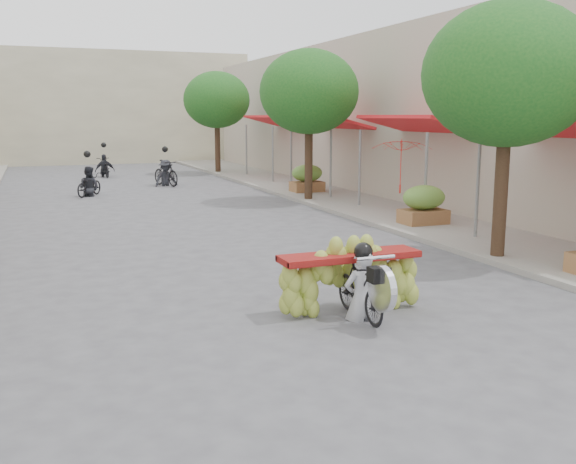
# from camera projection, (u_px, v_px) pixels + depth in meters

# --- Properties ---
(ground) EXTENTS (120.00, 120.00, 0.00)m
(ground) POSITION_uv_depth(u_px,v_px,m) (354.00, 365.00, 7.80)
(ground) COLOR #5A595F
(ground) RESTS_ON ground
(sidewalk_right) EXTENTS (4.00, 60.00, 0.12)m
(sidewalk_right) POSITION_uv_depth(u_px,v_px,m) (337.00, 195.00, 24.04)
(sidewalk_right) COLOR gray
(sidewalk_right) RESTS_ON ground
(shophouse_row_right) EXTENTS (9.77, 40.00, 6.00)m
(shophouse_row_right) POSITION_uv_depth(u_px,v_px,m) (468.00, 116.00, 24.39)
(shophouse_row_right) COLOR #B2A494
(shophouse_row_right) RESTS_ON ground
(far_building) EXTENTS (20.00, 6.00, 7.00)m
(far_building) POSITION_uv_depth(u_px,v_px,m) (89.00, 108.00, 41.98)
(far_building) COLOR #C1B898
(far_building) RESTS_ON ground
(street_tree_near) EXTENTS (3.40, 3.40, 5.25)m
(street_tree_near) POSITION_uv_depth(u_px,v_px,m) (508.00, 75.00, 12.72)
(street_tree_near) COLOR #3A2719
(street_tree_near) RESTS_ON ground
(street_tree_mid) EXTENTS (3.40, 3.40, 5.25)m
(street_tree_mid) POSITION_uv_depth(u_px,v_px,m) (309.00, 92.00, 21.88)
(street_tree_mid) COLOR #3A2719
(street_tree_mid) RESTS_ON ground
(street_tree_far) EXTENTS (3.40, 3.40, 5.25)m
(street_tree_far) POSITION_uv_depth(u_px,v_px,m) (217.00, 100.00, 32.88)
(street_tree_far) COLOR #3A2719
(street_tree_far) RESTS_ON ground
(produce_crate_mid) EXTENTS (1.20, 0.88, 1.16)m
(produce_crate_mid) POSITION_uv_depth(u_px,v_px,m) (424.00, 202.00, 17.22)
(produce_crate_mid) COLOR brown
(produce_crate_mid) RESTS_ON ground
(produce_crate_far) EXTENTS (1.20, 0.88, 1.16)m
(produce_crate_far) POSITION_uv_depth(u_px,v_px,m) (307.00, 176.00, 24.55)
(produce_crate_far) COLOR brown
(produce_crate_far) RESTS_ON ground
(banana_motorbike) EXTENTS (2.21, 1.74, 1.94)m
(banana_motorbike) POSITION_uv_depth(u_px,v_px,m) (355.00, 272.00, 9.63)
(banana_motorbike) COLOR black
(banana_motorbike) RESTS_ON ground
(market_umbrella) EXTENTS (2.25, 2.25, 1.56)m
(market_umbrella) POSITION_uv_depth(u_px,v_px,m) (402.00, 138.00, 17.88)
(market_umbrella) COLOR red
(market_umbrella) RESTS_ON ground
(pedestrian) EXTENTS (0.94, 0.86, 1.65)m
(pedestrian) POSITION_uv_depth(u_px,v_px,m) (308.00, 170.00, 24.61)
(pedestrian) COLOR white
(pedestrian) RESTS_ON ground
(bg_motorbike_a) EXTENTS (1.33, 1.59, 1.95)m
(bg_motorbike_a) POSITION_uv_depth(u_px,v_px,m) (88.00, 176.00, 24.06)
(bg_motorbike_a) COLOR black
(bg_motorbike_a) RESTS_ON ground
(bg_motorbike_b) EXTENTS (1.18, 1.98, 1.95)m
(bg_motorbike_b) POSITION_uv_depth(u_px,v_px,m) (166.00, 167.00, 27.55)
(bg_motorbike_b) COLOR black
(bg_motorbike_b) RESTS_ON ground
(bg_motorbike_c) EXTENTS (1.00, 1.68, 1.95)m
(bg_motorbike_c) POSITION_uv_depth(u_px,v_px,m) (104.00, 161.00, 31.62)
(bg_motorbike_c) COLOR black
(bg_motorbike_c) RESTS_ON ground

